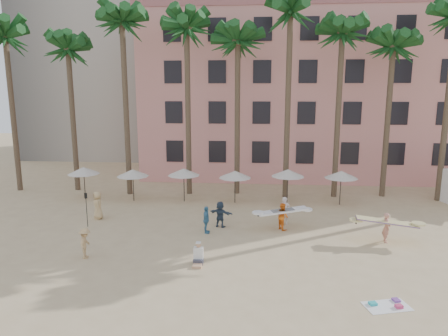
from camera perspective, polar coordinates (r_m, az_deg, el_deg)
ground at (r=19.39m, az=2.51°, el=-15.22°), size 120.00×120.00×0.00m
pink_hotel at (r=43.86m, az=13.29°, el=9.98°), size 35.00×14.00×16.00m
palm_row at (r=32.68m, az=4.73°, el=18.72°), size 44.40×5.40×16.30m
umbrella_row at (r=30.74m, az=-2.13°, el=-0.70°), size 22.50×2.70×2.73m
beach_towel at (r=18.30m, az=22.33°, el=-17.67°), size 1.99×1.42×0.14m
carrier_yellow at (r=24.83m, az=22.21°, el=-7.60°), size 3.42×1.13×1.73m
carrier_white at (r=25.33m, az=8.37°, el=-6.68°), size 3.26×1.64×1.70m
beachgoers at (r=24.98m, az=-7.78°, el=-7.04°), size 13.33×7.42×1.92m
paddle at (r=26.84m, az=-19.07°, el=-5.07°), size 0.18×0.04×2.23m
seated_man at (r=20.50m, az=-3.70°, el=-12.53°), size 0.49×0.86×1.11m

